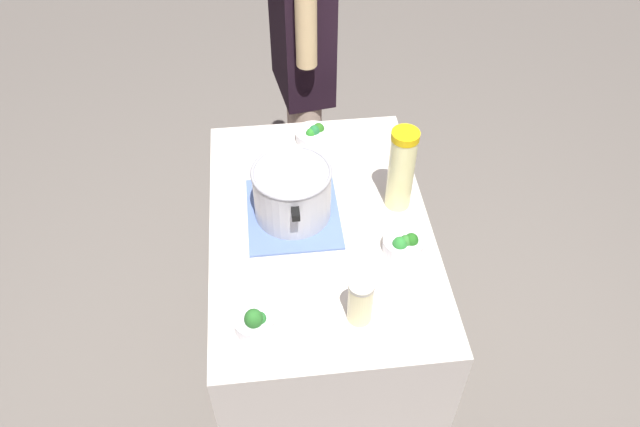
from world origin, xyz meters
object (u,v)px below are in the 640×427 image
at_px(cooking_pot, 292,191).
at_px(broccoli_bowl_back, 404,244).
at_px(lemonade_pitcher, 401,169).
at_px(broccoli_bowl_center, 254,321).
at_px(person_cook, 303,78).
at_px(mason_jar, 360,301).
at_px(broccoli_bowl_front, 314,135).

bearing_deg(cooking_pot, broccoli_bowl_back, -120.65).
height_order(lemonade_pitcher, broccoli_bowl_center, lemonade_pitcher).
xyz_separation_m(broccoli_bowl_back, person_cook, (1.05, 0.21, -0.09)).
distance_m(cooking_pot, broccoli_bowl_back, 0.38).
relative_size(lemonade_pitcher, mason_jar, 1.97).
xyz_separation_m(broccoli_bowl_front, broccoli_bowl_center, (-0.78, 0.24, 0.01)).
distance_m(mason_jar, person_cook, 1.29).
bearing_deg(broccoli_bowl_center, lemonade_pitcher, -48.12).
relative_size(broccoli_bowl_back, person_cook, 0.08).
distance_m(lemonade_pitcher, broccoli_bowl_front, 0.44).
bearing_deg(broccoli_bowl_back, broccoli_bowl_center, 116.68).
bearing_deg(person_cook, mason_jar, -178.20).
distance_m(cooking_pot, broccoli_bowl_front, 0.38).
height_order(mason_jar, broccoli_bowl_center, mason_jar).
distance_m(broccoli_bowl_front, broccoli_bowl_center, 0.82).
distance_m(cooking_pot, mason_jar, 0.44).
xyz_separation_m(mason_jar, broccoli_bowl_front, (0.78, 0.05, -0.05)).
height_order(broccoli_bowl_center, person_cook, person_cook).
bearing_deg(broccoli_bowl_front, lemonade_pitcher, -145.84).
bearing_deg(broccoli_bowl_center, person_cook, -10.95).
bearing_deg(lemonade_pitcher, broccoli_bowl_back, 173.61).
relative_size(broccoli_bowl_front, broccoli_bowl_center, 1.13).
distance_m(lemonade_pitcher, broccoli_bowl_back, 0.23).
distance_m(broccoli_bowl_back, person_cook, 1.08).
distance_m(cooking_pot, lemonade_pitcher, 0.35).
bearing_deg(lemonade_pitcher, broccoli_bowl_center, 131.88).
bearing_deg(broccoli_bowl_center, cooking_pot, -18.30).
xyz_separation_m(broccoli_bowl_front, person_cook, (0.50, -0.00, -0.09)).
distance_m(lemonade_pitcher, broccoli_bowl_center, 0.66).
distance_m(mason_jar, broccoli_bowl_back, 0.29).
xyz_separation_m(mason_jar, broccoli_bowl_back, (0.23, -0.17, -0.05)).
distance_m(lemonade_pitcher, mason_jar, 0.47).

